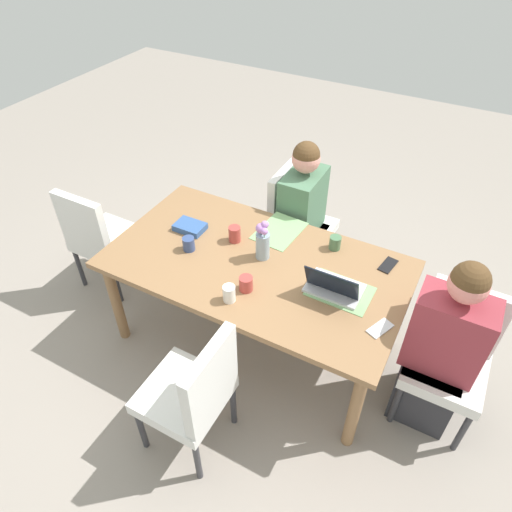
% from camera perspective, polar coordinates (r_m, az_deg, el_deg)
% --- Properties ---
extents(ground_plane, '(10.00, 10.00, 0.00)m').
position_cam_1_polar(ground_plane, '(3.40, 0.00, -10.02)').
color(ground_plane, gray).
extents(dining_table, '(1.86, 1.02, 0.73)m').
position_cam_1_polar(dining_table, '(2.92, 0.00, -1.86)').
color(dining_table, olive).
rests_on(dining_table, ground_plane).
extents(chair_head_left_left_near, '(0.44, 0.44, 0.90)m').
position_cam_1_polar(chair_head_left_left_near, '(2.92, 23.03, -10.77)').
color(chair_head_left_left_near, silver).
rests_on(chair_head_left_left_near, ground_plane).
extents(person_head_left_left_near, '(0.40, 0.36, 1.19)m').
position_cam_1_polar(person_head_left_left_near, '(2.84, 21.74, -11.13)').
color(person_head_left_left_near, '#2D2D33').
rests_on(person_head_left_left_near, ground_plane).
extents(chair_near_left_mid, '(0.44, 0.44, 0.90)m').
position_cam_1_polar(chair_near_left_mid, '(3.63, 4.87, 4.65)').
color(chair_near_left_mid, silver).
rests_on(chair_near_left_mid, ground_plane).
extents(person_near_left_mid, '(0.36, 0.40, 1.19)m').
position_cam_1_polar(person_near_left_mid, '(3.55, 5.59, 4.16)').
color(person_near_left_mid, '#2D2D33').
rests_on(person_near_left_mid, ground_plane).
extents(chair_far_left_far, '(0.44, 0.44, 0.90)m').
position_cam_1_polar(chair_far_left_far, '(2.56, -7.62, -16.25)').
color(chair_far_left_far, silver).
rests_on(chair_far_left_far, ground_plane).
extents(chair_head_right_right_near, '(0.44, 0.44, 0.90)m').
position_cam_1_polar(chair_head_right_right_near, '(3.64, -18.79, 2.43)').
color(chair_head_right_right_near, silver).
rests_on(chair_head_right_right_near, ground_plane).
extents(flower_vase, '(0.09, 0.09, 0.27)m').
position_cam_1_polar(flower_vase, '(2.83, 0.83, 1.81)').
color(flower_vase, '#8EA8B7').
rests_on(flower_vase, dining_table).
extents(placemat_head_left_left_near, '(0.36, 0.27, 0.00)m').
position_cam_1_polar(placemat_head_left_left_near, '(2.72, 10.36, -4.31)').
color(placemat_head_left_left_near, '#7FAD70').
rests_on(placemat_head_left_left_near, dining_table).
extents(placemat_near_left_mid, '(0.29, 0.38, 0.00)m').
position_cam_1_polar(placemat_near_left_mid, '(3.11, 2.91, 3.13)').
color(placemat_near_left_mid, '#7FAD70').
rests_on(placemat_near_left_mid, dining_table).
extents(laptop_head_left_left_near, '(0.32, 0.22, 0.20)m').
position_cam_1_polar(laptop_head_left_left_near, '(2.69, 9.57, -3.74)').
color(laptop_head_left_left_near, silver).
rests_on(laptop_head_left_left_near, dining_table).
extents(coffee_mug_near_left, '(0.08, 0.08, 0.09)m').
position_cam_1_polar(coffee_mug_near_left, '(2.99, 9.74, 1.63)').
color(coffee_mug_near_left, '#47704C').
rests_on(coffee_mug_near_left, dining_table).
extents(coffee_mug_near_right, '(0.08, 0.08, 0.09)m').
position_cam_1_polar(coffee_mug_near_right, '(2.66, -1.25, -3.43)').
color(coffee_mug_near_right, '#AD3D38').
rests_on(coffee_mug_near_right, dining_table).
extents(coffee_mug_centre_left, '(0.08, 0.08, 0.09)m').
position_cam_1_polar(coffee_mug_centre_left, '(2.96, -8.32, 1.50)').
color(coffee_mug_centre_left, '#33477A').
rests_on(coffee_mug_centre_left, dining_table).
extents(coffee_mug_centre_right, '(0.08, 0.08, 0.11)m').
position_cam_1_polar(coffee_mug_centre_right, '(3.00, -2.66, 2.73)').
color(coffee_mug_centre_right, '#AD3D38').
rests_on(coffee_mug_centre_right, dining_table).
extents(coffee_mug_far_left, '(0.07, 0.07, 0.10)m').
position_cam_1_polar(coffee_mug_far_left, '(2.60, -3.34, -4.65)').
color(coffee_mug_far_left, white).
rests_on(coffee_mug_far_left, dining_table).
extents(book_red_cover, '(0.20, 0.14, 0.04)m').
position_cam_1_polar(book_red_cover, '(3.14, -8.16, 3.58)').
color(book_red_cover, '#335693').
rests_on(book_red_cover, dining_table).
extents(phone_black, '(0.10, 0.16, 0.01)m').
position_cam_1_polar(phone_black, '(2.96, 16.01, -1.09)').
color(phone_black, black).
rests_on(phone_black, dining_table).
extents(phone_silver, '(0.13, 0.17, 0.01)m').
position_cam_1_polar(phone_silver, '(2.58, 15.08, -8.63)').
color(phone_silver, silver).
rests_on(phone_silver, dining_table).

